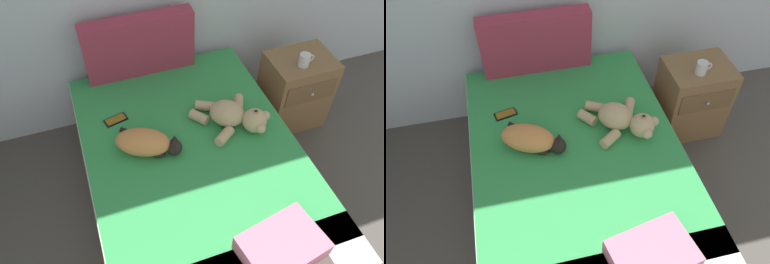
% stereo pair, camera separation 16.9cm
% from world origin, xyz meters
% --- Properties ---
extents(bed, '(1.35, 1.93, 0.53)m').
position_xyz_m(bed, '(1.48, 2.97, 0.26)').
color(bed, olive).
rests_on(bed, ground_plane).
extents(patterned_cushion, '(0.79, 0.13, 0.45)m').
position_xyz_m(patterned_cushion, '(1.38, 3.85, 0.75)').
color(patterned_cushion, '#A5334C').
rests_on(patterned_cushion, bed).
extents(cat, '(0.42, 0.37, 0.15)m').
position_xyz_m(cat, '(1.21, 3.09, 0.60)').
color(cat, '#D18447').
rests_on(cat, bed).
extents(teddy_bear, '(0.48, 0.44, 0.17)m').
position_xyz_m(teddy_bear, '(1.81, 3.12, 0.60)').
color(teddy_bear, tan).
rests_on(teddy_bear, bed).
extents(cell_phone, '(0.16, 0.11, 0.01)m').
position_xyz_m(cell_phone, '(1.08, 3.40, 0.53)').
color(cell_phone, black).
rests_on(cell_phone, bed).
extents(throw_pillow, '(0.45, 0.35, 0.11)m').
position_xyz_m(throw_pillow, '(1.68, 2.23, 0.58)').
color(throw_pillow, '#D1728C').
rests_on(throw_pillow, bed).
extents(nightstand, '(0.48, 0.41, 0.62)m').
position_xyz_m(nightstand, '(2.51, 3.48, 0.31)').
color(nightstand, olive).
rests_on(nightstand, ground_plane).
extents(mug, '(0.12, 0.08, 0.09)m').
position_xyz_m(mug, '(2.48, 3.41, 0.67)').
color(mug, silver).
rests_on(mug, nightstand).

